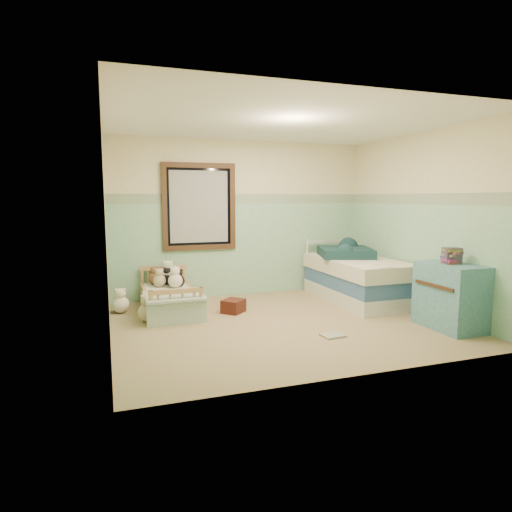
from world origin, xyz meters
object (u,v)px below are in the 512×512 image
object	(u,v)px
twin_bed_frame	(357,294)
dresser	(450,296)
plush_floor_tan	(147,313)
floor_book	(333,335)
toddler_bed_frame	(170,305)
red_pillow	(233,306)
plush_floor_cream	(121,305)

from	to	relation	value
twin_bed_frame	dresser	size ratio (longest dim) A/B	2.32
plush_floor_tan	floor_book	distance (m)	2.37
toddler_bed_frame	dresser	distance (m)	3.70
plush_floor_tan	toddler_bed_frame	bearing A→B (deg)	53.00
twin_bed_frame	red_pillow	size ratio (longest dim) A/B	6.33
toddler_bed_frame	red_pillow	world-z (taller)	red_pillow
dresser	red_pillow	bearing A→B (deg)	145.64
toddler_bed_frame	plush_floor_cream	bearing A→B (deg)	169.41
plush_floor_cream	dresser	distance (m)	4.32
toddler_bed_frame	plush_floor_tan	world-z (taller)	plush_floor_tan
plush_floor_cream	dresser	xyz separation A→B (m)	(3.79, -2.06, 0.28)
plush_floor_tan	dresser	distance (m)	3.79
toddler_bed_frame	red_pillow	size ratio (longest dim) A/B	4.76
red_pillow	plush_floor_tan	bearing A→B (deg)	-175.34
dresser	toddler_bed_frame	bearing A→B (deg)	148.28
dresser	red_pillow	world-z (taller)	dresser
red_pillow	plush_floor_cream	bearing A→B (deg)	161.90
plush_floor_cream	plush_floor_tan	distance (m)	0.66
plush_floor_tan	red_pillow	xyz separation A→B (m)	(1.18, 0.10, -0.03)
plush_floor_cream	red_pillow	bearing A→B (deg)	-18.10
floor_book	toddler_bed_frame	bearing A→B (deg)	126.43
plush_floor_tan	dresser	world-z (taller)	dresser
twin_bed_frame	dresser	bearing A→B (deg)	-79.88
dresser	floor_book	size ratio (longest dim) A/B	3.08
floor_book	red_pillow	bearing A→B (deg)	113.29
toddler_bed_frame	dresser	world-z (taller)	dresser
toddler_bed_frame	plush_floor_tan	bearing A→B (deg)	-127.00
dresser	floor_book	xyz separation A→B (m)	(-1.51, 0.17, -0.39)
toddler_bed_frame	plush_floor_cream	distance (m)	0.67
twin_bed_frame	dresser	distance (m)	1.68
red_pillow	floor_book	distance (m)	1.62
twin_bed_frame	floor_book	world-z (taller)	twin_bed_frame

